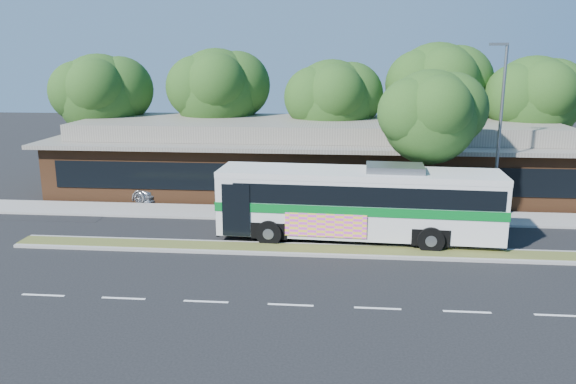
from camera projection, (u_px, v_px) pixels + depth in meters
name	position (u px, v px, depth m)	size (l,w,h in m)	color
ground	(301.00, 256.00, 24.35)	(120.00, 120.00, 0.00)	black
median_strip	(302.00, 249.00, 24.91)	(26.00, 1.10, 0.15)	#505825
sidewalk	(309.00, 214.00, 30.53)	(44.00, 2.60, 0.12)	gray
parking_lot	(29.00, 193.00, 35.62)	(14.00, 12.00, 0.01)	black
plaza_building	(315.00, 156.00, 36.42)	(33.20, 11.20, 4.45)	brown
lamp_post	(499.00, 128.00, 28.15)	(0.93, 0.18, 9.07)	slate
tree_bg_a	(107.00, 94.00, 38.91)	(6.47, 5.80, 8.63)	black
tree_bg_b	(223.00, 90.00, 39.11)	(6.69, 6.00, 9.00)	black
tree_bg_c	(338.00, 100.00, 37.56)	(6.24, 5.60, 8.26)	black
tree_bg_d	(443.00, 87.00, 37.72)	(6.91, 6.20, 9.37)	black
tree_bg_e	(539.00, 99.00, 36.37)	(6.47, 5.80, 8.50)	black
transit_bus	(360.00, 198.00, 25.96)	(13.10, 3.49, 3.64)	silver
sedan	(128.00, 186.00, 34.14)	(2.00, 4.91, 1.43)	#B6B8BE
sidewalk_tree	(436.00, 115.00, 27.73)	(5.22, 4.68, 7.83)	black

